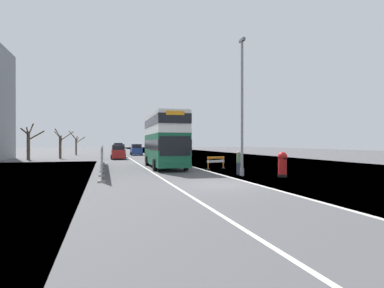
{
  "coord_description": "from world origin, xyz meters",
  "views": [
    {
      "loc": [
        -6.11,
        -16.22,
        2.31
      ],
      "look_at": [
        0.59,
        7.91,
        2.2
      ],
      "focal_mm": 29.52,
      "sensor_mm": 36.0,
      "label": 1
    }
  ],
  "objects_px": {
    "roadworks_barrier": "(216,161)",
    "car_receding_far": "(136,150)",
    "car_receding_mid": "(119,151)",
    "red_pillar_postbox": "(282,163)",
    "car_far_side": "(118,149)",
    "car_oncoming_near": "(118,152)",
    "lamppost_foreground": "(242,111)",
    "pedestrian_at_kerb": "(239,163)",
    "double_decker_bus": "(164,139)"
  },
  "relations": [
    {
      "from": "car_receding_mid",
      "to": "lamppost_foreground",
      "type": "bearing_deg",
      "value": -77.61
    },
    {
      "from": "lamppost_foreground",
      "to": "red_pillar_postbox",
      "type": "xyz_separation_m",
      "value": [
        2.3,
        -1.42,
        -3.59
      ]
    },
    {
      "from": "lamppost_foreground",
      "to": "car_receding_mid",
      "type": "height_order",
      "value": "lamppost_foreground"
    },
    {
      "from": "red_pillar_postbox",
      "to": "pedestrian_at_kerb",
      "type": "height_order",
      "value": "pedestrian_at_kerb"
    },
    {
      "from": "roadworks_barrier",
      "to": "pedestrian_at_kerb",
      "type": "height_order",
      "value": "pedestrian_at_kerb"
    },
    {
      "from": "red_pillar_postbox",
      "to": "lamppost_foreground",
      "type": "bearing_deg",
      "value": 148.38
    },
    {
      "from": "car_receding_mid",
      "to": "double_decker_bus",
      "type": "bearing_deg",
      "value": -82.34
    },
    {
      "from": "roadworks_barrier",
      "to": "pedestrian_at_kerb",
      "type": "relative_size",
      "value": 1.05
    },
    {
      "from": "car_oncoming_near",
      "to": "pedestrian_at_kerb",
      "type": "bearing_deg",
      "value": -73.09
    },
    {
      "from": "car_receding_mid",
      "to": "car_oncoming_near",
      "type": "bearing_deg",
      "value": -93.17
    },
    {
      "from": "car_oncoming_near",
      "to": "car_far_side",
      "type": "xyz_separation_m",
      "value": [
        0.9,
        21.49,
        0.14
      ]
    },
    {
      "from": "lamppost_foreground",
      "to": "car_oncoming_near",
      "type": "height_order",
      "value": "lamppost_foreground"
    },
    {
      "from": "red_pillar_postbox",
      "to": "car_oncoming_near",
      "type": "height_order",
      "value": "car_oncoming_near"
    },
    {
      "from": "double_decker_bus",
      "to": "car_oncoming_near",
      "type": "height_order",
      "value": "double_decker_bus"
    },
    {
      "from": "car_receding_far",
      "to": "car_far_side",
      "type": "relative_size",
      "value": 1.03
    },
    {
      "from": "lamppost_foreground",
      "to": "car_receding_mid",
      "type": "xyz_separation_m",
      "value": [
        -7.02,
        31.94,
        -3.55
      ]
    },
    {
      "from": "roadworks_barrier",
      "to": "car_oncoming_near",
      "type": "bearing_deg",
      "value": 111.17
    },
    {
      "from": "car_receding_mid",
      "to": "car_receding_far",
      "type": "xyz_separation_m",
      "value": [
        3.42,
        6.32,
        -0.02
      ]
    },
    {
      "from": "lamppost_foreground",
      "to": "car_far_side",
      "type": "bearing_deg",
      "value": 97.9
    },
    {
      "from": "double_decker_bus",
      "to": "roadworks_barrier",
      "type": "height_order",
      "value": "double_decker_bus"
    },
    {
      "from": "car_far_side",
      "to": "pedestrian_at_kerb",
      "type": "bearing_deg",
      "value": -81.89
    },
    {
      "from": "car_oncoming_near",
      "to": "car_receding_far",
      "type": "xyz_separation_m",
      "value": [
        3.79,
        13.01,
        0.03
      ]
    },
    {
      "from": "red_pillar_postbox",
      "to": "roadworks_barrier",
      "type": "relative_size",
      "value": 0.95
    },
    {
      "from": "roadworks_barrier",
      "to": "car_receding_mid",
      "type": "xyz_separation_m",
      "value": [
        -7.17,
        26.16,
        0.28
      ]
    },
    {
      "from": "double_decker_bus",
      "to": "car_oncoming_near",
      "type": "relative_size",
      "value": 2.33
    },
    {
      "from": "red_pillar_postbox",
      "to": "car_oncoming_near",
      "type": "relative_size",
      "value": 0.37
    },
    {
      "from": "roadworks_barrier",
      "to": "car_receding_far",
      "type": "relative_size",
      "value": 0.43
    },
    {
      "from": "double_decker_bus",
      "to": "lamppost_foreground",
      "type": "distance_m",
      "value": 9.63
    },
    {
      "from": "red_pillar_postbox",
      "to": "car_far_side",
      "type": "height_order",
      "value": "car_far_side"
    },
    {
      "from": "pedestrian_at_kerb",
      "to": "red_pillar_postbox",
      "type": "bearing_deg",
      "value": -43.8
    },
    {
      "from": "double_decker_bus",
      "to": "car_receding_far",
      "type": "relative_size",
      "value": 2.6
    },
    {
      "from": "car_oncoming_near",
      "to": "car_far_side",
      "type": "height_order",
      "value": "car_far_side"
    },
    {
      "from": "car_oncoming_near",
      "to": "car_receding_mid",
      "type": "height_order",
      "value": "car_receding_mid"
    },
    {
      "from": "double_decker_bus",
      "to": "roadworks_barrier",
      "type": "relative_size",
      "value": 5.97
    },
    {
      "from": "double_decker_bus",
      "to": "car_far_side",
      "type": "distance_m",
      "value": 38.27
    },
    {
      "from": "red_pillar_postbox",
      "to": "car_receding_far",
      "type": "xyz_separation_m",
      "value": [
        -5.9,
        39.68,
        0.03
      ]
    },
    {
      "from": "car_oncoming_near",
      "to": "car_receding_far",
      "type": "bearing_deg",
      "value": 73.77
    },
    {
      "from": "car_receding_far",
      "to": "pedestrian_at_kerb",
      "type": "height_order",
      "value": "car_receding_far"
    },
    {
      "from": "red_pillar_postbox",
      "to": "car_far_side",
      "type": "bearing_deg",
      "value": 100.34
    },
    {
      "from": "lamppost_foreground",
      "to": "pedestrian_at_kerb",
      "type": "relative_size",
      "value": 5.56
    },
    {
      "from": "car_oncoming_near",
      "to": "car_receding_mid",
      "type": "bearing_deg",
      "value": 86.83
    },
    {
      "from": "red_pillar_postbox",
      "to": "car_receding_mid",
      "type": "height_order",
      "value": "car_receding_mid"
    },
    {
      "from": "lamppost_foreground",
      "to": "car_far_side",
      "type": "xyz_separation_m",
      "value": [
        -6.49,
        46.74,
        -3.46
      ]
    },
    {
      "from": "car_far_side",
      "to": "pedestrian_at_kerb",
      "type": "relative_size",
      "value": 2.35
    },
    {
      "from": "red_pillar_postbox",
      "to": "car_far_side",
      "type": "xyz_separation_m",
      "value": [
        -8.79,
        48.16,
        0.13
      ]
    },
    {
      "from": "car_oncoming_near",
      "to": "car_far_side",
      "type": "bearing_deg",
      "value": 87.61
    },
    {
      "from": "car_far_side",
      "to": "lamppost_foreground",
      "type": "bearing_deg",
      "value": -82.1
    },
    {
      "from": "car_oncoming_near",
      "to": "pedestrian_at_kerb",
      "type": "distance_m",
      "value": 25.64
    },
    {
      "from": "pedestrian_at_kerb",
      "to": "lamppost_foreground",
      "type": "bearing_deg",
      "value": -95.64
    },
    {
      "from": "double_decker_bus",
      "to": "car_receding_mid",
      "type": "height_order",
      "value": "double_decker_bus"
    }
  ]
}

